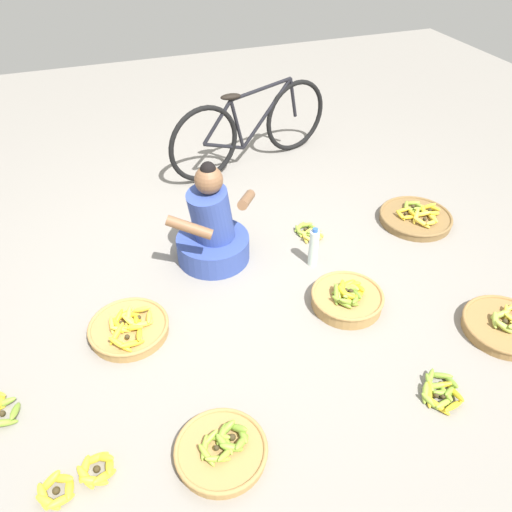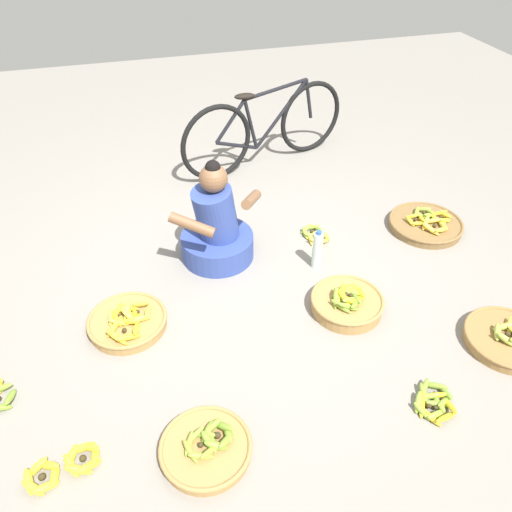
{
  "view_description": "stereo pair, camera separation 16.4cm",
  "coord_description": "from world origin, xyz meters",
  "px_view_note": "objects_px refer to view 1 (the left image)",
  "views": [
    {
      "loc": [
        -0.82,
        -2.47,
        2.29
      ],
      "look_at": [
        0.0,
        -0.2,
        0.35
      ],
      "focal_mm": 35.09,
      "sensor_mm": 36.0,
      "label": 1
    },
    {
      "loc": [
        -0.66,
        -2.52,
        2.29
      ],
      "look_at": [
        0.0,
        -0.2,
        0.35
      ],
      "focal_mm": 35.09,
      "sensor_mm": 36.0,
      "label": 2
    }
  ],
  "objects_px": {
    "banana_basket_front_center": "(505,326)",
    "loose_bananas_back_right": "(309,232)",
    "water_bottle": "(314,248)",
    "vendor_woman_front": "(212,230)",
    "banana_basket_mid_right": "(347,298)",
    "banana_basket_near_vendor": "(129,328)",
    "banana_basket_back_left": "(222,450)",
    "loose_bananas_back_center": "(78,479)",
    "banana_basket_front_left": "(416,217)",
    "loose_bananas_mid_left": "(440,392)",
    "bicycle_leaning": "(252,128)"
  },
  "relations": [
    {
      "from": "bicycle_leaning",
      "to": "water_bottle",
      "type": "height_order",
      "value": "bicycle_leaning"
    },
    {
      "from": "bicycle_leaning",
      "to": "loose_bananas_back_right",
      "type": "xyz_separation_m",
      "value": [
        0.03,
        -1.23,
        -0.33
      ]
    },
    {
      "from": "banana_basket_back_left",
      "to": "vendor_woman_front",
      "type": "bearing_deg",
      "value": 75.42
    },
    {
      "from": "banana_basket_front_center",
      "to": "water_bottle",
      "type": "xyz_separation_m",
      "value": [
        -0.84,
        0.99,
        0.1
      ]
    },
    {
      "from": "banana_basket_near_vendor",
      "to": "loose_bananas_mid_left",
      "type": "distance_m",
      "value": 1.83
    },
    {
      "from": "vendor_woman_front",
      "to": "loose_bananas_back_center",
      "type": "relative_size",
      "value": 1.99
    },
    {
      "from": "bicycle_leaning",
      "to": "water_bottle",
      "type": "bearing_deg",
      "value": -93.25
    },
    {
      "from": "banana_basket_near_vendor",
      "to": "loose_bananas_back_center",
      "type": "xyz_separation_m",
      "value": [
        -0.37,
        -0.86,
        -0.02
      ]
    },
    {
      "from": "loose_bananas_back_center",
      "to": "banana_basket_front_center",
      "type": "bearing_deg",
      "value": 2.45
    },
    {
      "from": "banana_basket_back_left",
      "to": "water_bottle",
      "type": "relative_size",
      "value": 1.49
    },
    {
      "from": "loose_bananas_back_right",
      "to": "bicycle_leaning",
      "type": "bearing_deg",
      "value": 91.39
    },
    {
      "from": "bicycle_leaning",
      "to": "loose_bananas_back_right",
      "type": "distance_m",
      "value": 1.28
    },
    {
      "from": "banana_basket_back_left",
      "to": "loose_bananas_back_center",
      "type": "relative_size",
      "value": 1.18
    },
    {
      "from": "loose_bananas_back_center",
      "to": "water_bottle",
      "type": "height_order",
      "value": "water_bottle"
    },
    {
      "from": "banana_basket_back_left",
      "to": "banana_basket_mid_right",
      "type": "bearing_deg",
      "value": 34.38
    },
    {
      "from": "vendor_woman_front",
      "to": "banana_basket_front_center",
      "type": "distance_m",
      "value": 1.98
    },
    {
      "from": "banana_basket_mid_right",
      "to": "banana_basket_front_left",
      "type": "height_order",
      "value": "banana_basket_mid_right"
    },
    {
      "from": "banana_basket_near_vendor",
      "to": "loose_bananas_back_right",
      "type": "bearing_deg",
      "value": 21.08
    },
    {
      "from": "loose_bananas_mid_left",
      "to": "vendor_woman_front",
      "type": "bearing_deg",
      "value": 117.89
    },
    {
      "from": "banana_basket_back_left",
      "to": "banana_basket_near_vendor",
      "type": "bearing_deg",
      "value": 107.57
    },
    {
      "from": "banana_basket_front_left",
      "to": "loose_bananas_back_center",
      "type": "height_order",
      "value": "banana_basket_front_left"
    },
    {
      "from": "loose_bananas_back_center",
      "to": "water_bottle",
      "type": "bearing_deg",
      "value": 32.82
    },
    {
      "from": "loose_bananas_back_center",
      "to": "loose_bananas_mid_left",
      "type": "height_order",
      "value": "loose_bananas_back_center"
    },
    {
      "from": "bicycle_leaning",
      "to": "water_bottle",
      "type": "xyz_separation_m",
      "value": [
        -0.09,
        -1.56,
        -0.21
      ]
    },
    {
      "from": "banana_basket_mid_right",
      "to": "banana_basket_back_left",
      "type": "height_order",
      "value": "banana_basket_mid_right"
    },
    {
      "from": "vendor_woman_front",
      "to": "banana_basket_front_left",
      "type": "height_order",
      "value": "vendor_woman_front"
    },
    {
      "from": "vendor_woman_front",
      "to": "banana_basket_mid_right",
      "type": "relative_size",
      "value": 1.65
    },
    {
      "from": "banana_basket_front_left",
      "to": "loose_bananas_back_right",
      "type": "xyz_separation_m",
      "value": [
        -0.88,
        0.13,
        -0.02
      ]
    },
    {
      "from": "banana_basket_back_left",
      "to": "banana_basket_front_center",
      "type": "height_order",
      "value": "banana_basket_front_center"
    },
    {
      "from": "vendor_woman_front",
      "to": "banana_basket_near_vendor",
      "type": "bearing_deg",
      "value": -142.07
    },
    {
      "from": "banana_basket_near_vendor",
      "to": "loose_bananas_back_right",
      "type": "relative_size",
      "value": 1.71
    },
    {
      "from": "banana_basket_back_left",
      "to": "banana_basket_front_center",
      "type": "relative_size",
      "value": 0.91
    },
    {
      "from": "banana_basket_front_center",
      "to": "water_bottle",
      "type": "height_order",
      "value": "water_bottle"
    },
    {
      "from": "vendor_woman_front",
      "to": "banana_basket_near_vendor",
      "type": "distance_m",
      "value": 0.9
    },
    {
      "from": "banana_basket_front_center",
      "to": "water_bottle",
      "type": "relative_size",
      "value": 1.64
    },
    {
      "from": "banana_basket_near_vendor",
      "to": "water_bottle",
      "type": "relative_size",
      "value": 1.59
    },
    {
      "from": "loose_bananas_mid_left",
      "to": "water_bottle",
      "type": "xyz_separation_m",
      "value": [
        -0.18,
        1.25,
        0.12
      ]
    },
    {
      "from": "bicycle_leaning",
      "to": "loose_bananas_mid_left",
      "type": "distance_m",
      "value": 2.83
    },
    {
      "from": "banana_basket_mid_right",
      "to": "loose_bananas_mid_left",
      "type": "height_order",
      "value": "banana_basket_mid_right"
    },
    {
      "from": "water_bottle",
      "to": "banana_basket_back_left",
      "type": "bearing_deg",
      "value": -131.02
    },
    {
      "from": "vendor_woman_front",
      "to": "banana_basket_near_vendor",
      "type": "xyz_separation_m",
      "value": [
        -0.69,
        -0.54,
        -0.2
      ]
    },
    {
      "from": "banana_basket_near_vendor",
      "to": "loose_bananas_back_right",
      "type": "distance_m",
      "value": 1.56
    },
    {
      "from": "banana_basket_mid_right",
      "to": "banana_basket_front_center",
      "type": "xyz_separation_m",
      "value": [
        0.8,
        -0.53,
        -0.02
      ]
    },
    {
      "from": "water_bottle",
      "to": "vendor_woman_front",
      "type": "bearing_deg",
      "value": 154.63
    },
    {
      "from": "vendor_woman_front",
      "to": "banana_basket_mid_right",
      "type": "distance_m",
      "value": 1.04
    },
    {
      "from": "bicycle_leaning",
      "to": "loose_bananas_back_center",
      "type": "xyz_separation_m",
      "value": [
        -1.79,
        -2.66,
        -0.33
      ]
    },
    {
      "from": "loose_bananas_back_center",
      "to": "water_bottle",
      "type": "xyz_separation_m",
      "value": [
        1.7,
        1.1,
        0.11
      ]
    },
    {
      "from": "banana_basket_back_left",
      "to": "loose_bananas_back_right",
      "type": "xyz_separation_m",
      "value": [
        1.15,
        1.51,
        -0.01
      ]
    },
    {
      "from": "banana_basket_near_vendor",
      "to": "water_bottle",
      "type": "distance_m",
      "value": 1.36
    },
    {
      "from": "banana_basket_front_center",
      "to": "loose_bananas_back_right",
      "type": "bearing_deg",
      "value": 118.58
    }
  ]
}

